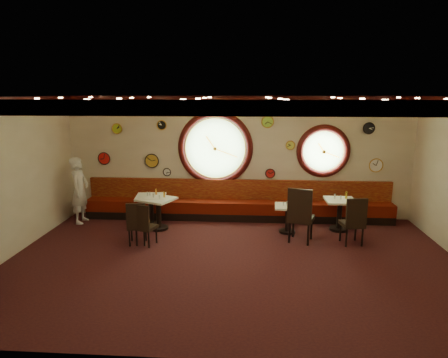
% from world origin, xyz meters
% --- Properties ---
extents(floor, '(9.00, 6.00, 0.00)m').
position_xyz_m(floor, '(0.00, 0.00, 0.00)').
color(floor, black).
rests_on(floor, ground).
extents(ceiling, '(9.00, 6.00, 0.02)m').
position_xyz_m(ceiling, '(0.00, 0.00, 3.20)').
color(ceiling, gold).
rests_on(ceiling, wall_back).
extents(wall_back, '(9.00, 0.02, 3.20)m').
position_xyz_m(wall_back, '(0.00, 3.00, 1.60)').
color(wall_back, beige).
rests_on(wall_back, floor).
extents(wall_front, '(9.00, 0.02, 3.20)m').
position_xyz_m(wall_front, '(0.00, -3.00, 1.60)').
color(wall_front, beige).
rests_on(wall_front, floor).
extents(wall_left, '(0.02, 6.00, 3.20)m').
position_xyz_m(wall_left, '(-4.50, 0.00, 1.60)').
color(wall_left, beige).
rests_on(wall_left, floor).
extents(molding_back, '(9.00, 0.10, 0.18)m').
position_xyz_m(molding_back, '(0.00, 2.95, 3.11)').
color(molding_back, '#380B0A').
rests_on(molding_back, wall_back).
extents(molding_front, '(9.00, 0.10, 0.18)m').
position_xyz_m(molding_front, '(0.00, -2.95, 3.11)').
color(molding_front, '#380B0A').
rests_on(molding_front, wall_back).
extents(banquette_base, '(8.00, 0.55, 0.20)m').
position_xyz_m(banquette_base, '(0.00, 2.72, 0.10)').
color(banquette_base, black).
rests_on(banquette_base, floor).
extents(banquette_seat, '(8.00, 0.55, 0.30)m').
position_xyz_m(banquette_seat, '(0.00, 2.72, 0.35)').
color(banquette_seat, '#571007').
rests_on(banquette_seat, banquette_base).
extents(banquette_back, '(8.00, 0.10, 0.55)m').
position_xyz_m(banquette_back, '(0.00, 2.94, 0.75)').
color(banquette_back, '#65080D').
rests_on(banquette_back, wall_back).
extents(porthole_left_glass, '(1.66, 0.02, 1.66)m').
position_xyz_m(porthole_left_glass, '(-0.60, 3.00, 1.85)').
color(porthole_left_glass, '#8CBE72').
rests_on(porthole_left_glass, wall_back).
extents(porthole_left_frame, '(1.98, 0.18, 1.98)m').
position_xyz_m(porthole_left_frame, '(-0.60, 2.98, 1.85)').
color(porthole_left_frame, '#380B0A').
rests_on(porthole_left_frame, wall_back).
extents(porthole_left_ring, '(1.61, 0.03, 1.61)m').
position_xyz_m(porthole_left_ring, '(-0.60, 2.95, 1.85)').
color(porthole_left_ring, gold).
rests_on(porthole_left_ring, wall_back).
extents(porthole_right_glass, '(1.10, 0.02, 1.10)m').
position_xyz_m(porthole_right_glass, '(2.20, 3.00, 1.80)').
color(porthole_right_glass, '#8CBE72').
rests_on(porthole_right_glass, wall_back).
extents(porthole_right_frame, '(1.38, 0.18, 1.38)m').
position_xyz_m(porthole_right_frame, '(2.20, 2.98, 1.80)').
color(porthole_right_frame, '#380B0A').
rests_on(porthole_right_frame, wall_back).
extents(porthole_right_ring, '(1.09, 0.03, 1.09)m').
position_xyz_m(porthole_right_ring, '(2.20, 2.95, 1.80)').
color(porthole_right_ring, gold).
rests_on(porthole_right_ring, wall_back).
extents(wall_clock_0, '(0.34, 0.03, 0.34)m').
position_xyz_m(wall_clock_0, '(3.55, 2.96, 1.45)').
color(wall_clock_0, white).
rests_on(wall_clock_0, wall_back).
extents(wall_clock_1, '(0.22, 0.03, 0.22)m').
position_xyz_m(wall_clock_1, '(1.35, 2.96, 1.95)').
color(wall_clock_1, '#CBCE44').
rests_on(wall_clock_1, wall_back).
extents(wall_clock_2, '(0.28, 0.03, 0.28)m').
position_xyz_m(wall_clock_2, '(3.30, 2.96, 2.40)').
color(wall_clock_2, black).
rests_on(wall_clock_2, wall_back).
extents(wall_clock_3, '(0.32, 0.03, 0.32)m').
position_xyz_m(wall_clock_3, '(-3.60, 2.96, 1.55)').
color(wall_clock_3, red).
rests_on(wall_clock_3, wall_back).
extents(wall_clock_4, '(0.36, 0.03, 0.36)m').
position_xyz_m(wall_clock_4, '(-2.30, 2.96, 1.50)').
color(wall_clock_4, gold).
rests_on(wall_clock_4, wall_back).
extents(wall_clock_5, '(0.26, 0.03, 0.26)m').
position_xyz_m(wall_clock_5, '(-3.20, 2.96, 2.35)').
color(wall_clock_5, '#99BB25').
rests_on(wall_clock_5, wall_back).
extents(wall_clock_6, '(0.24, 0.03, 0.24)m').
position_xyz_m(wall_clock_6, '(-2.00, 2.96, 2.45)').
color(wall_clock_6, black).
rests_on(wall_clock_6, wall_back).
extents(wall_clock_7, '(0.20, 0.03, 0.20)m').
position_xyz_m(wall_clock_7, '(-1.90, 2.96, 1.20)').
color(wall_clock_7, white).
rests_on(wall_clock_7, wall_back).
extents(wall_clock_8, '(0.24, 0.03, 0.24)m').
position_xyz_m(wall_clock_8, '(0.85, 2.96, 1.20)').
color(wall_clock_8, red).
rests_on(wall_clock_8, wall_back).
extents(wall_clock_9, '(0.30, 0.03, 0.30)m').
position_xyz_m(wall_clock_9, '(0.75, 2.96, 2.55)').
color(wall_clock_9, '#95D542').
rests_on(wall_clock_9, wall_back).
extents(table_a, '(0.79, 0.79, 0.78)m').
position_xyz_m(table_a, '(-2.13, 2.03, 0.49)').
color(table_a, black).
rests_on(table_a, floor).
extents(table_b, '(0.93, 0.93, 0.78)m').
position_xyz_m(table_b, '(-1.89, 1.81, 0.49)').
color(table_b, black).
rests_on(table_b, floor).
extents(table_c, '(0.64, 0.64, 0.67)m').
position_xyz_m(table_c, '(1.23, 1.78, 0.42)').
color(table_c, black).
rests_on(table_c, floor).
extents(table_d, '(0.71, 0.71, 0.77)m').
position_xyz_m(table_d, '(2.49, 2.03, 0.49)').
color(table_d, black).
rests_on(table_d, floor).
extents(chair_a, '(0.46, 0.46, 0.60)m').
position_xyz_m(chair_a, '(-2.12, 0.74, 0.55)').
color(chair_a, black).
rests_on(chair_a, floor).
extents(chair_b, '(0.50, 0.50, 0.58)m').
position_xyz_m(chair_b, '(-1.95, 0.71, 0.54)').
color(chair_b, black).
rests_on(chair_b, floor).
extents(chair_c, '(0.66, 0.66, 0.78)m').
position_xyz_m(chair_c, '(1.44, 1.12, 0.72)').
color(chair_c, black).
rests_on(chair_c, floor).
extents(chair_d, '(0.52, 0.52, 0.67)m').
position_xyz_m(chair_d, '(2.59, 1.05, 0.62)').
color(chair_d, black).
rests_on(chair_d, floor).
extents(condiment_a_salt, '(0.04, 0.04, 0.10)m').
position_xyz_m(condiment_a_salt, '(-2.20, 2.03, 0.83)').
color(condiment_a_salt, silver).
rests_on(condiment_a_salt, table_a).
extents(condiment_b_salt, '(0.03, 0.03, 0.09)m').
position_xyz_m(condiment_b_salt, '(-2.02, 1.89, 0.82)').
color(condiment_b_salt, silver).
rests_on(condiment_b_salt, table_b).
extents(condiment_c_salt, '(0.03, 0.03, 0.09)m').
position_xyz_m(condiment_c_salt, '(1.12, 1.78, 0.71)').
color(condiment_c_salt, silver).
rests_on(condiment_c_salt, table_c).
extents(condiment_d_salt, '(0.04, 0.04, 0.11)m').
position_xyz_m(condiment_d_salt, '(2.38, 2.12, 0.83)').
color(condiment_d_salt, silver).
rests_on(condiment_d_salt, table_d).
extents(condiment_a_pepper, '(0.03, 0.03, 0.10)m').
position_xyz_m(condiment_a_pepper, '(-2.15, 2.04, 0.83)').
color(condiment_a_pepper, silver).
rests_on(condiment_a_pepper, table_a).
extents(condiment_b_pepper, '(0.03, 0.03, 0.09)m').
position_xyz_m(condiment_b_pepper, '(-1.84, 1.74, 0.82)').
color(condiment_b_pepper, silver).
rests_on(condiment_b_pepper, table_b).
extents(condiment_c_pepper, '(0.04, 0.04, 0.11)m').
position_xyz_m(condiment_c_pepper, '(1.20, 1.74, 0.72)').
color(condiment_c_pepper, silver).
rests_on(condiment_c_pepper, table_c).
extents(condiment_d_pepper, '(0.03, 0.03, 0.09)m').
position_xyz_m(condiment_d_pepper, '(2.51, 2.05, 0.82)').
color(condiment_d_pepper, silver).
rests_on(condiment_d_pepper, table_d).
extents(condiment_a_bottle, '(0.05, 0.05, 0.15)m').
position_xyz_m(condiment_a_bottle, '(-2.02, 2.15, 0.86)').
color(condiment_a_bottle, orange).
rests_on(condiment_a_bottle, table_a).
extents(condiment_b_bottle, '(0.05, 0.05, 0.15)m').
position_xyz_m(condiment_b_bottle, '(-1.76, 1.92, 0.85)').
color(condiment_b_bottle, gold).
rests_on(condiment_b_bottle, table_b).
extents(condiment_c_bottle, '(0.04, 0.04, 0.14)m').
position_xyz_m(condiment_c_bottle, '(1.33, 1.81, 0.74)').
color(condiment_c_bottle, gold).
rests_on(condiment_c_bottle, table_c).
extents(condiment_d_bottle, '(0.06, 0.06, 0.18)m').
position_xyz_m(condiment_d_bottle, '(2.65, 2.13, 0.86)').
color(condiment_d_bottle, gold).
rests_on(condiment_d_bottle, table_d).
extents(waiter, '(0.42, 0.63, 1.70)m').
position_xyz_m(waiter, '(-4.00, 2.20, 0.85)').
color(waiter, white).
rests_on(waiter, floor).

